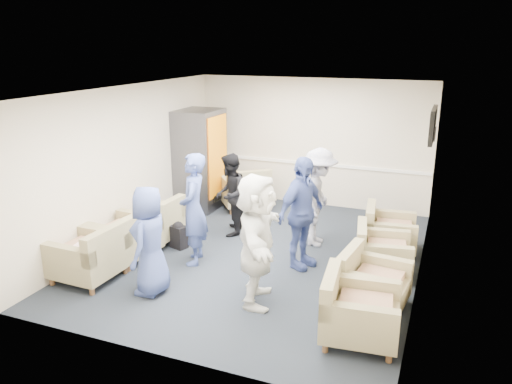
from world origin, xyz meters
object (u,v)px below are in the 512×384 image
at_px(armchair_left_far, 156,224).
at_px(person_mid_left, 193,209).
at_px(armchair_right_midnear, 370,284).
at_px(armchair_right_far, 387,232).
at_px(armchair_right_midfar, 379,253).
at_px(vending_machine, 200,159).
at_px(person_back_left, 230,195).
at_px(armchair_left_near, 91,257).
at_px(armchair_right_near, 355,313).
at_px(armchair_left_mid, 128,238).
at_px(armchair_corner, 245,191).
at_px(person_mid_right, 301,213).
at_px(person_front_left, 150,241).
at_px(person_front_right, 257,240).
at_px(person_back_right, 318,198).

relative_size(armchair_left_far, person_mid_left, 0.50).
relative_size(armchair_right_midnear, armchair_right_far, 1.00).
bearing_deg(armchair_right_midfar, person_mid_left, 93.61).
height_order(vending_machine, person_back_left, vending_machine).
bearing_deg(person_mid_left, person_back_left, 159.04).
height_order(armchair_left_near, armchair_right_near, armchair_left_near).
xyz_separation_m(armchair_left_near, armchair_right_far, (3.91, 2.72, -0.03)).
height_order(armchair_left_mid, person_back_left, person_back_left).
bearing_deg(armchair_corner, armchair_right_midnear, 95.99).
relative_size(armchair_corner, vending_machine, 0.64).
relative_size(armchair_right_midfar, person_mid_right, 0.53).
xyz_separation_m(armchair_right_midfar, person_mid_left, (-2.81, -0.67, 0.57)).
distance_m(armchair_left_near, armchair_right_midnear, 4.02).
distance_m(armchair_right_near, person_back_left, 3.80).
bearing_deg(armchair_left_near, person_mid_left, 137.37).
bearing_deg(armchair_left_near, person_front_left, 92.97).
distance_m(person_mid_right, person_front_right, 1.30).
distance_m(armchair_left_far, vending_machine, 2.17).
height_order(armchair_corner, person_back_right, person_back_right).
distance_m(armchair_left_mid, vending_machine, 2.91).
bearing_deg(person_front_left, vending_machine, -169.80).
bearing_deg(armchair_right_midfar, armchair_right_midnear, 171.72).
height_order(vending_machine, person_back_right, vending_machine).
distance_m(armchair_left_near, person_mid_right, 3.20).
bearing_deg(armchair_corner, person_mid_right, 90.93).
bearing_deg(person_back_left, armchair_left_near, -39.91).
relative_size(armchair_right_midfar, vending_machine, 0.45).
height_order(armchair_left_mid, person_back_right, person_back_right).
relative_size(vending_machine, person_back_right, 1.22).
distance_m(person_front_left, person_mid_right, 2.32).
relative_size(person_front_left, person_back_right, 0.91).
xyz_separation_m(armchair_left_far, person_mid_left, (1.03, -0.49, 0.55)).
bearing_deg(armchair_left_mid, person_mid_right, 111.71).
relative_size(armchair_left_far, armchair_right_near, 0.94).
bearing_deg(person_front_left, armchair_right_midfar, 114.66).
height_order(person_mid_left, person_back_left, person_mid_left).
bearing_deg(armchair_right_far, armchair_left_far, 99.32).
bearing_deg(person_mid_left, person_front_left, -24.14).
relative_size(armchair_left_far, person_front_left, 0.58).
height_order(armchair_left_far, person_front_right, person_front_right).
xyz_separation_m(armchair_right_near, armchair_right_far, (-0.00, 2.83, -0.02)).
bearing_deg(armchair_right_midfar, armchair_right_near, 170.04).
height_order(armchair_right_near, armchair_right_midnear, armchair_right_near).
bearing_deg(person_front_right, armchair_right_midfar, -59.86).
bearing_deg(armchair_left_near, person_back_left, 157.14).
bearing_deg(person_front_right, person_back_right, -22.41).
bearing_deg(armchair_right_midfar, armchair_left_near, 104.84).
xyz_separation_m(armchair_corner, vending_machine, (-0.90, -0.28, 0.66)).
relative_size(armchair_left_near, armchair_left_mid, 0.94).
relative_size(armchair_right_midnear, vending_machine, 0.44).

